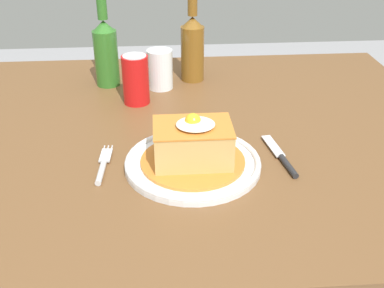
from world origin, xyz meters
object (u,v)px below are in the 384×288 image
(knife, at_px, (284,160))
(soda_can, at_px, (136,80))
(drinking_glass, at_px, (160,72))
(main_plate, at_px, (193,163))
(beer_bottle_green, at_px, (106,49))
(beer_bottle_amber, at_px, (192,45))
(fork, at_px, (103,167))

(knife, relative_size, soda_can, 1.34)
(knife, relative_size, drinking_glass, 1.58)
(main_plate, relative_size, beer_bottle_green, 1.01)
(beer_bottle_amber, bearing_deg, fork, -114.76)
(main_plate, bearing_deg, soda_can, 110.38)
(fork, distance_m, soda_can, 0.32)
(beer_bottle_green, relative_size, drinking_glass, 2.53)
(fork, relative_size, beer_bottle_amber, 0.53)
(main_plate, distance_m, beer_bottle_green, 0.49)
(main_plate, relative_size, beer_bottle_amber, 1.01)
(fork, bearing_deg, beer_bottle_green, 92.80)
(main_plate, xyz_separation_m, knife, (0.18, 0.00, -0.00))
(beer_bottle_green, height_order, drinking_glass, beer_bottle_green)
(knife, height_order, soda_can, soda_can)
(fork, height_order, soda_can, soda_can)
(beer_bottle_amber, height_order, drinking_glass, beer_bottle_amber)
(beer_bottle_amber, bearing_deg, soda_can, -136.26)
(beer_bottle_amber, bearing_deg, main_plate, -94.33)
(fork, distance_m, drinking_glass, 0.43)
(soda_can, height_order, beer_bottle_amber, beer_bottle_amber)
(fork, bearing_deg, main_plate, -0.96)
(soda_can, xyz_separation_m, beer_bottle_amber, (0.15, 0.15, 0.04))
(beer_bottle_amber, relative_size, beer_bottle_green, 1.00)
(drinking_glass, bearing_deg, beer_bottle_green, 166.66)
(fork, relative_size, beer_bottle_green, 0.53)
(beer_bottle_green, distance_m, drinking_glass, 0.16)
(knife, distance_m, beer_bottle_green, 0.59)
(knife, distance_m, drinking_glass, 0.47)
(main_plate, relative_size, fork, 1.90)
(main_plate, bearing_deg, beer_bottle_amber, 85.67)
(main_plate, xyz_separation_m, beer_bottle_green, (-0.20, 0.44, 0.09))
(knife, xyz_separation_m, beer_bottle_amber, (-0.15, 0.46, 0.09))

